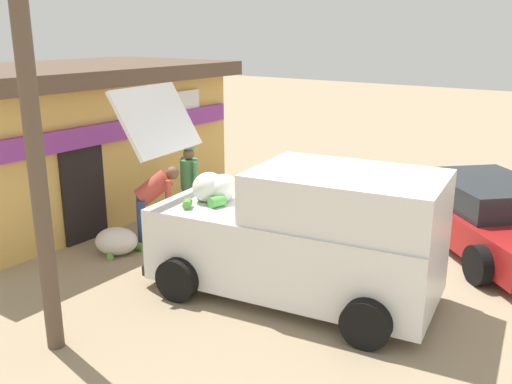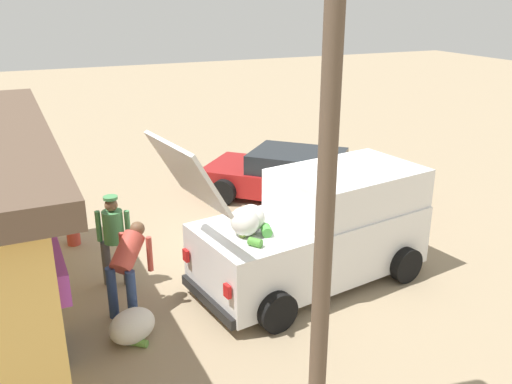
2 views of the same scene
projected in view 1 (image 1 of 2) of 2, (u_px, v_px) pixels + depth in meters
name	position (u px, v px, depth m)	size (l,w,h in m)	color
ground_plane	(332.00, 258.00, 9.45)	(60.00, 60.00, 0.00)	#9E896B
storefront_bar	(70.00, 138.00, 11.63)	(6.78, 4.16, 3.00)	#E0B259
delivery_van	(304.00, 234.00, 7.87)	(2.59, 4.78, 2.87)	white
parked_sedan	(485.00, 214.00, 9.94)	(4.39, 4.48, 1.18)	maroon
vendor_standing	(190.00, 182.00, 10.65)	(0.44, 0.54, 1.61)	#4C4C51
customer_bending	(153.00, 197.00, 9.90)	(0.75, 0.75, 1.39)	navy
unloaded_banana_pile	(117.00, 242.00, 9.57)	(0.85, 0.90, 0.47)	silver
paint_bucket	(233.00, 192.00, 12.66)	(0.26, 0.26, 0.38)	#BF3F33
utility_pole	(35.00, 155.00, 6.17)	(0.20, 0.20, 4.73)	brown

